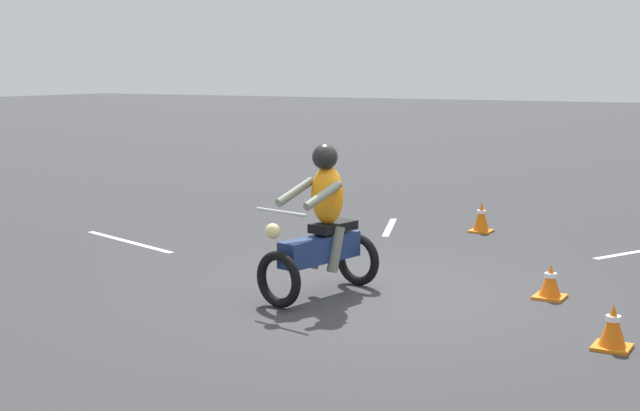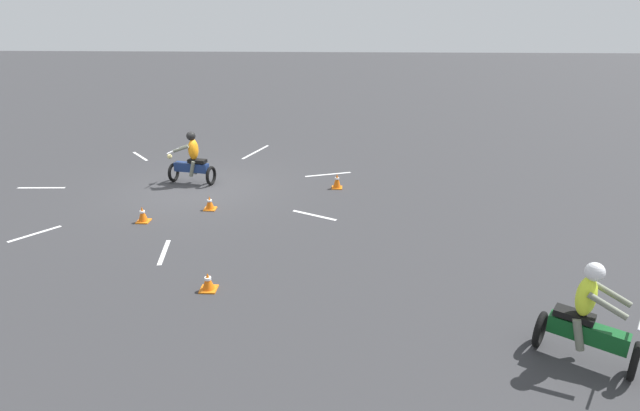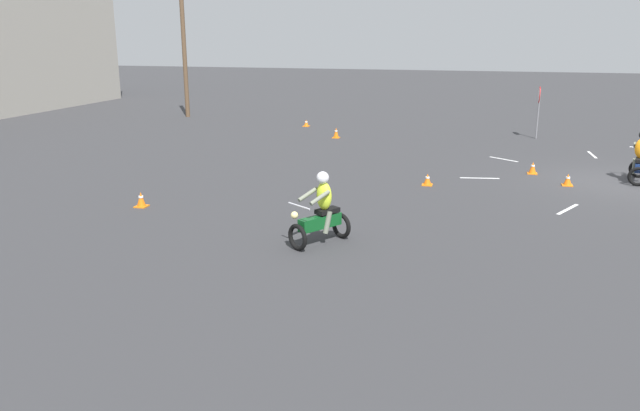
# 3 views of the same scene
# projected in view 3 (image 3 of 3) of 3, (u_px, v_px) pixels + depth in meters

# --- Properties ---
(ground_plane) EXTENTS (120.00, 120.00, 0.00)m
(ground_plane) POSITION_uv_depth(u_px,v_px,m) (622.00, 183.00, 19.74)
(ground_plane) COLOR #333335
(motorcycle_rider_foreground) EXTENTS (1.56, 0.91, 1.66)m
(motorcycle_rider_foreground) POSITION_uv_depth(u_px,v_px,m) (640.00, 160.00, 19.67)
(motorcycle_rider_foreground) COLOR black
(motorcycle_rider_foreground) RESTS_ON ground
(motorcycle_rider_background) EXTENTS (1.50, 1.28, 1.66)m
(motorcycle_rider_background) POSITION_uv_depth(u_px,v_px,m) (321.00, 213.00, 13.87)
(motorcycle_rider_background) COLOR black
(motorcycle_rider_background) RESTS_ON ground
(stop_sign) EXTENTS (0.70, 0.08, 2.30)m
(stop_sign) POSITION_uv_depth(u_px,v_px,m) (539.00, 102.00, 27.57)
(stop_sign) COLOR slate
(stop_sign) RESTS_ON ground
(traffic_cone_near_left) EXTENTS (0.32, 0.32, 0.42)m
(traffic_cone_near_left) POSITION_uv_depth(u_px,v_px,m) (141.00, 200.00, 16.98)
(traffic_cone_near_left) COLOR orange
(traffic_cone_near_left) RESTS_ON ground
(traffic_cone_near_right) EXTENTS (0.32, 0.32, 0.37)m
(traffic_cone_near_right) POSITION_uv_depth(u_px,v_px,m) (568.00, 180.00, 19.35)
(traffic_cone_near_right) COLOR orange
(traffic_cone_near_right) RESTS_ON ground
(traffic_cone_mid_center) EXTENTS (0.32, 0.32, 0.36)m
(traffic_cone_mid_center) POSITION_uv_depth(u_px,v_px,m) (427.00, 180.00, 19.39)
(traffic_cone_mid_center) COLOR orange
(traffic_cone_mid_center) RESTS_ON ground
(traffic_cone_mid_left) EXTENTS (0.32, 0.32, 0.47)m
(traffic_cone_mid_left) POSITION_uv_depth(u_px,v_px,m) (336.00, 133.00, 28.09)
(traffic_cone_mid_left) COLOR orange
(traffic_cone_mid_left) RESTS_ON ground
(traffic_cone_far_right) EXTENTS (0.32, 0.32, 0.41)m
(traffic_cone_far_right) POSITION_uv_depth(u_px,v_px,m) (533.00, 168.00, 20.96)
(traffic_cone_far_right) COLOR orange
(traffic_cone_far_right) RESTS_ON ground
(traffic_cone_far_center) EXTENTS (0.32, 0.32, 0.33)m
(traffic_cone_far_center) POSITION_uv_depth(u_px,v_px,m) (306.00, 123.00, 31.57)
(traffic_cone_far_center) COLOR orange
(traffic_cone_far_center) RESTS_ON ground
(lane_stripe_e) EXTENTS (1.46, 0.20, 0.01)m
(lane_stripe_e) POSITION_uv_depth(u_px,v_px,m) (592.00, 155.00, 24.28)
(lane_stripe_e) COLOR silver
(lane_stripe_e) RESTS_ON ground
(lane_stripe_ne) EXTENTS (0.81, 1.06, 0.01)m
(lane_stripe_ne) POSITION_uv_depth(u_px,v_px,m) (504.00, 159.00, 23.41)
(lane_stripe_ne) COLOR silver
(lane_stripe_ne) RESTS_ON ground
(lane_stripe_n) EXTENTS (0.32, 1.27, 0.01)m
(lane_stripe_n) POSITION_uv_depth(u_px,v_px,m) (480.00, 178.00, 20.38)
(lane_stripe_n) COLOR silver
(lane_stripe_n) RESTS_ON ground
(lane_stripe_nw) EXTENTS (1.23, 0.70, 0.01)m
(lane_stripe_nw) POSITION_uv_depth(u_px,v_px,m) (568.00, 209.00, 16.79)
(lane_stripe_nw) COLOR silver
(lane_stripe_nw) RESTS_ON ground
(utility_pole_near) EXTENTS (0.24, 0.24, 7.32)m
(utility_pole_near) POSITION_uv_depth(u_px,v_px,m) (184.00, 50.00, 34.23)
(utility_pole_near) COLOR brown
(utility_pole_near) RESTS_ON ground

